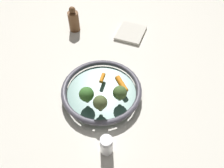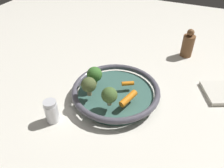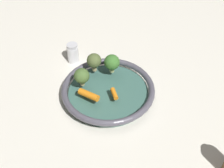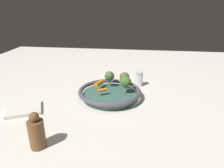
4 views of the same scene
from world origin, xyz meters
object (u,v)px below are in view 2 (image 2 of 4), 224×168
broccoli_floret_mid (95,75)px  pepper_mill (188,45)px  salt_shaker (52,111)px  serving_bowl (116,92)px  broccoli_floret_edge (89,85)px  broccoli_floret_large (109,95)px  baby_carrot_near_rim (128,83)px  baby_carrot_left (128,98)px

broccoli_floret_mid → pepper_mill: (-0.24, -0.38, -0.03)m
salt_shaker → pepper_mill: 0.62m
serving_bowl → broccoli_floret_edge: (0.06, 0.06, 0.06)m
broccoli_floret_mid → broccoli_floret_edge: 0.06m
serving_bowl → broccoli_floret_edge: broccoli_floret_edge is taller
broccoli_floret_large → baby_carrot_near_rim: bearing=-99.7°
broccoli_floret_edge → pepper_mill: (-0.23, -0.44, -0.03)m
serving_bowl → baby_carrot_left: (-0.06, 0.04, 0.03)m
salt_shaker → serving_bowl: bearing=-128.5°
serving_bowl → baby_carrot_left: bearing=143.8°
baby_carrot_left → salt_shaker: (0.19, 0.13, -0.02)m
baby_carrot_left → pepper_mill: bearing=-105.1°
baby_carrot_left → broccoli_floret_large: (0.05, 0.04, 0.03)m
broccoli_floret_mid → pepper_mill: size_ratio=0.52×
broccoli_floret_edge → pepper_mill: bearing=-118.1°
serving_bowl → pepper_mill: (-0.17, -0.37, 0.03)m
baby_carrot_near_rim → broccoli_floret_large: (0.02, 0.11, 0.03)m
serving_bowl → baby_carrot_near_rim: baby_carrot_near_rim is taller
broccoli_floret_mid → salt_shaker: 0.18m
broccoli_floret_large → broccoli_floret_edge: 0.08m
baby_carrot_left → broccoli_floret_mid: (0.13, -0.03, 0.03)m
baby_carrot_left → broccoli_floret_large: size_ratio=1.11×
baby_carrot_left → baby_carrot_near_rim: bearing=-68.7°
serving_bowl → broccoli_floret_large: (-0.01, 0.08, 0.06)m
baby_carrot_near_rim → broccoli_floret_mid: size_ratio=0.63×
serving_bowl → broccoli_floret_edge: bearing=45.8°
broccoli_floret_mid → baby_carrot_left: bearing=165.1°
baby_carrot_near_rim → broccoli_floret_edge: bearing=44.7°
serving_bowl → baby_carrot_near_rim: bearing=-137.5°
baby_carrot_left → broccoli_floret_large: 0.06m
baby_carrot_near_rim → broccoli_floret_mid: broccoli_floret_mid is taller
baby_carrot_near_rim → salt_shaker: bearing=50.0°
broccoli_floret_mid → salt_shaker: size_ratio=0.84×
baby_carrot_near_rim → broccoli_floret_large: broccoli_floret_large is taller
broccoli_floret_edge → broccoli_floret_large: bearing=168.9°
baby_carrot_near_rim → broccoli_floret_mid: 0.11m
baby_carrot_left → baby_carrot_near_rim: 0.08m
salt_shaker → pepper_mill: pepper_mill is taller
broccoli_floret_edge → salt_shaker: 0.13m
pepper_mill → baby_carrot_left: bearing=74.9°
pepper_mill → salt_shaker: bearing=60.6°
broccoli_floret_large → pepper_mill: pepper_mill is taller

